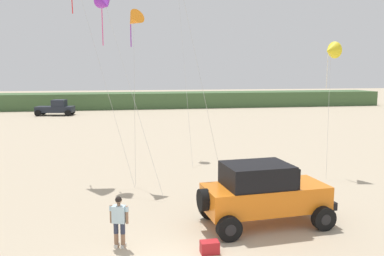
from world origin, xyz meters
TOP-DOWN VIEW (x-y plane):
  - dune_ridge at (-4.89, 51.03)m, footprint 90.00×6.09m
  - jeep at (3.69, 2.86)m, footprint 4.94×2.71m
  - person_watching at (-1.42, 1.86)m, footprint 0.60×0.40m
  - cooler_box at (1.28, 0.95)m, footprint 0.57×0.37m
  - distant_pickup at (-9.32, 42.13)m, footprint 4.81×2.94m
  - kite_pink_ribbon at (-0.55, 9.71)m, footprint 1.15×1.91m
  - kite_yellow_diamond at (-1.90, 10.13)m, footprint 2.96×4.86m
  - kite_green_box at (9.76, 9.48)m, footprint 1.38×2.16m

SIDE VIEW (x-z plane):
  - cooler_box at x=1.28m, z-range 0.00..0.38m
  - person_watching at x=-1.42m, z-range 0.10..1.77m
  - distant_pickup at x=-9.32m, z-range -0.05..1.93m
  - dune_ridge at x=-4.89m, z-range 0.00..2.30m
  - jeep at x=3.69m, z-range 0.07..2.33m
  - kite_green_box at x=9.76m, z-range 3.05..10.12m
  - kite_pink_ribbon at x=-0.55m, z-range 3.73..12.19m
  - kite_yellow_diamond at x=-1.90m, z-range 4.06..13.45m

